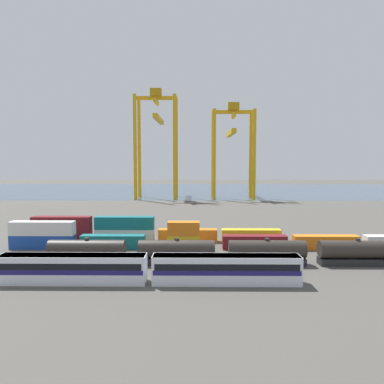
{
  "coord_description": "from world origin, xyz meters",
  "views": [
    {
      "loc": [
        2.3,
        -74.27,
        16.82
      ],
      "look_at": [
        1.2,
        22.74,
        8.66
      ],
      "focal_mm": 35.55,
      "sensor_mm": 36.0,
      "label": 1
    }
  ],
  "objects_px": {
    "passenger_train": "(149,268)",
    "gantry_crane_central": "(233,141)",
    "freight_tank_row": "(267,252)",
    "shipping_container_8": "(62,235)",
    "shipping_container_5": "(254,242)",
    "shipping_container_2": "(113,242)",
    "gantry_crane_west": "(157,132)",
    "shipping_container_10": "(125,235)",
    "shipping_container_6": "(326,242)",
    "shipping_container_0": "(43,242)"
  },
  "relations": [
    {
      "from": "freight_tank_row",
      "to": "gantry_crane_central",
      "type": "xyz_separation_m",
      "value": [
        4.69,
        109.7,
        23.31
      ]
    },
    {
      "from": "shipping_container_10",
      "to": "shipping_container_6",
      "type": "bearing_deg",
      "value": -9.17
    },
    {
      "from": "shipping_container_6",
      "to": "freight_tank_row",
      "type": "bearing_deg",
      "value": -140.46
    },
    {
      "from": "shipping_container_2",
      "to": "gantry_crane_central",
      "type": "distance_m",
      "value": 106.65
    },
    {
      "from": "shipping_container_5",
      "to": "shipping_container_6",
      "type": "height_order",
      "value": "same"
    },
    {
      "from": "gantry_crane_central",
      "to": "shipping_container_8",
      "type": "bearing_deg",
      "value": -115.41
    },
    {
      "from": "shipping_container_6",
      "to": "shipping_container_10",
      "type": "relative_size",
      "value": 1.0
    },
    {
      "from": "shipping_container_10",
      "to": "gantry_crane_central",
      "type": "relative_size",
      "value": 0.29
    },
    {
      "from": "freight_tank_row",
      "to": "shipping_container_0",
      "type": "bearing_deg",
      "value": 165.1
    },
    {
      "from": "passenger_train",
      "to": "shipping_container_10",
      "type": "distance_m",
      "value": 27.94
    },
    {
      "from": "shipping_container_5",
      "to": "gantry_crane_central",
      "type": "bearing_deg",
      "value": 87.09
    },
    {
      "from": "shipping_container_0",
      "to": "gantry_crane_west",
      "type": "relative_size",
      "value": 0.25
    },
    {
      "from": "shipping_container_10",
      "to": "gantry_crane_west",
      "type": "relative_size",
      "value": 0.25
    },
    {
      "from": "shipping_container_5",
      "to": "shipping_container_8",
      "type": "relative_size",
      "value": 1.0
    },
    {
      "from": "shipping_container_6",
      "to": "shipping_container_10",
      "type": "distance_m",
      "value": 39.82
    },
    {
      "from": "shipping_container_6",
      "to": "shipping_container_5",
      "type": "bearing_deg",
      "value": 180.0
    },
    {
      "from": "freight_tank_row",
      "to": "gantry_crane_west",
      "type": "bearing_deg",
      "value": 104.81
    },
    {
      "from": "gantry_crane_central",
      "to": "shipping_container_10",
      "type": "bearing_deg",
      "value": -108.46
    },
    {
      "from": "shipping_container_0",
      "to": "shipping_container_8",
      "type": "distance_m",
      "value": 6.5
    },
    {
      "from": "shipping_container_5",
      "to": "gantry_crane_west",
      "type": "xyz_separation_m",
      "value": [
        -28.61,
        98.67,
        27.85
      ]
    },
    {
      "from": "shipping_container_0",
      "to": "shipping_container_6",
      "type": "height_order",
      "value": "same"
    },
    {
      "from": "shipping_container_8",
      "to": "shipping_container_2",
      "type": "bearing_deg",
      "value": -27.83
    },
    {
      "from": "freight_tank_row",
      "to": "shipping_container_8",
      "type": "bearing_deg",
      "value": 156.38
    },
    {
      "from": "passenger_train",
      "to": "shipping_container_2",
      "type": "distance_m",
      "value": 22.4
    },
    {
      "from": "passenger_train",
      "to": "shipping_container_10",
      "type": "bearing_deg",
      "value": 107.49
    },
    {
      "from": "passenger_train",
      "to": "shipping_container_8",
      "type": "height_order",
      "value": "passenger_train"
    },
    {
      "from": "shipping_container_6",
      "to": "shipping_container_10",
      "type": "bearing_deg",
      "value": 170.83
    },
    {
      "from": "passenger_train",
      "to": "shipping_container_6",
      "type": "distance_m",
      "value": 36.99
    },
    {
      "from": "freight_tank_row",
      "to": "shipping_container_6",
      "type": "relative_size",
      "value": 5.83
    },
    {
      "from": "shipping_container_5",
      "to": "shipping_container_2",
      "type": "bearing_deg",
      "value": 180.0
    },
    {
      "from": "freight_tank_row",
      "to": "shipping_container_5",
      "type": "xyz_separation_m",
      "value": [
        -0.34,
        10.83,
        -0.73
      ]
    },
    {
      "from": "shipping_container_5",
      "to": "shipping_container_6",
      "type": "distance_m",
      "value": 13.45
    },
    {
      "from": "shipping_container_2",
      "to": "shipping_container_10",
      "type": "distance_m",
      "value": 6.43
    },
    {
      "from": "shipping_container_2",
      "to": "shipping_container_8",
      "type": "distance_m",
      "value": 13.58
    },
    {
      "from": "passenger_train",
      "to": "shipping_container_0",
      "type": "relative_size",
      "value": 3.4
    },
    {
      "from": "shipping_container_8",
      "to": "gantry_crane_central",
      "type": "bearing_deg",
      "value": 64.59
    },
    {
      "from": "passenger_train",
      "to": "gantry_crane_central",
      "type": "xyz_separation_m",
      "value": [
        22.5,
        119.17,
        23.19
      ]
    },
    {
      "from": "shipping_container_2",
      "to": "freight_tank_row",
      "type": "bearing_deg",
      "value": -21.67
    },
    {
      "from": "freight_tank_row",
      "to": "shipping_container_8",
      "type": "xyz_separation_m",
      "value": [
        -39.26,
        17.17,
        -0.73
      ]
    },
    {
      "from": "shipping_container_0",
      "to": "shipping_container_5",
      "type": "height_order",
      "value": "same"
    },
    {
      "from": "passenger_train",
      "to": "gantry_crane_west",
      "type": "bearing_deg",
      "value": 95.35
    },
    {
      "from": "freight_tank_row",
      "to": "shipping_container_0",
      "type": "distance_m",
      "value": 42.12
    },
    {
      "from": "shipping_container_5",
      "to": "shipping_container_6",
      "type": "bearing_deg",
      "value": 0.0
    },
    {
      "from": "shipping_container_5",
      "to": "shipping_container_0",
      "type": "bearing_deg",
      "value": 180.0
    },
    {
      "from": "shipping_container_5",
      "to": "gantry_crane_west",
      "type": "distance_m",
      "value": 106.45
    },
    {
      "from": "passenger_train",
      "to": "freight_tank_row",
      "type": "relative_size",
      "value": 0.58
    },
    {
      "from": "gantry_crane_west",
      "to": "shipping_container_6",
      "type": "bearing_deg",
      "value": -66.91
    },
    {
      "from": "freight_tank_row",
      "to": "shipping_container_6",
      "type": "xyz_separation_m",
      "value": [
        13.11,
        10.83,
        -0.73
      ]
    },
    {
      "from": "shipping_container_0",
      "to": "shipping_container_6",
      "type": "relative_size",
      "value": 1.0
    },
    {
      "from": "shipping_container_5",
      "to": "shipping_container_10",
      "type": "distance_m",
      "value": 26.63
    }
  ]
}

